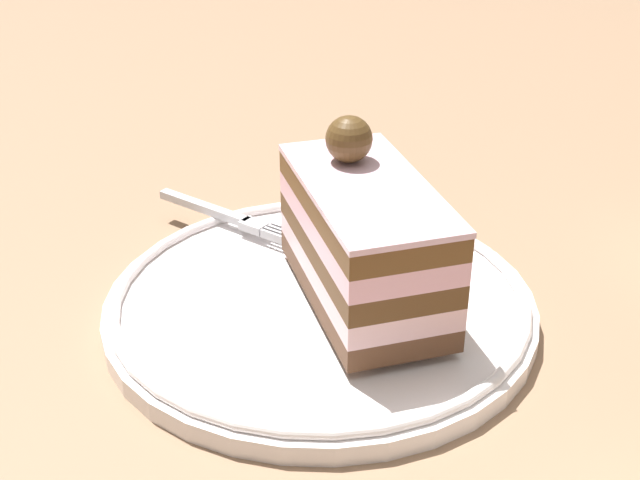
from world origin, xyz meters
name	(u,v)px	position (x,y,z in m)	size (l,w,h in m)	color
ground_plane	(285,332)	(0.00, 0.00, 0.00)	(2.40, 2.40, 0.00)	#8E6D52
dessert_plate	(320,303)	(0.01, -0.02, 0.01)	(0.22, 0.22, 0.02)	white
cake_slice	(366,240)	(0.00, -0.04, 0.05)	(0.12, 0.06, 0.09)	brown
fork	(233,218)	(0.10, 0.01, 0.02)	(0.09, 0.08, 0.00)	silver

